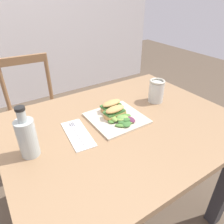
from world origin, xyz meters
name	(u,v)px	position (x,y,z in m)	size (l,w,h in m)	color
ground_plane	(97,214)	(0.00, 0.00, 0.00)	(7.83, 7.83, 0.00)	brown
dining_table	(122,145)	(0.13, -0.08, 0.60)	(1.10, 0.85, 0.74)	#997551
chair_wooden_far	(36,113)	(-0.11, 0.75, 0.45)	(0.43, 0.43, 0.87)	#8E6642
plate_lunch	(116,118)	(0.12, -0.04, 0.74)	(0.26, 0.26, 0.01)	beige
sandwich_half_front	(115,112)	(0.12, -0.03, 0.78)	(0.11, 0.07, 0.06)	tan
sandwich_half_back	(111,106)	(0.14, 0.03, 0.78)	(0.11, 0.07, 0.06)	tan
salad_mixed_greens	(123,119)	(0.13, -0.08, 0.76)	(0.14, 0.12, 0.03)	#518438
napkin_folded	(78,134)	(-0.10, -0.05, 0.74)	(0.09, 0.23, 0.00)	silver
fork_on_napkin	(76,131)	(-0.09, -0.03, 0.75)	(0.03, 0.19, 0.00)	silver
bottle_cold_brew	(28,139)	(-0.30, -0.06, 0.81)	(0.07, 0.07, 0.21)	#472819
mason_jar_iced_tea	(156,92)	(0.42, 0.00, 0.80)	(0.09, 0.09, 0.13)	gold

